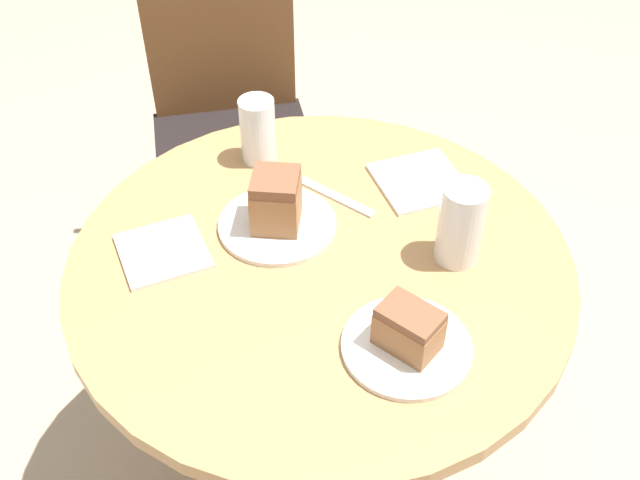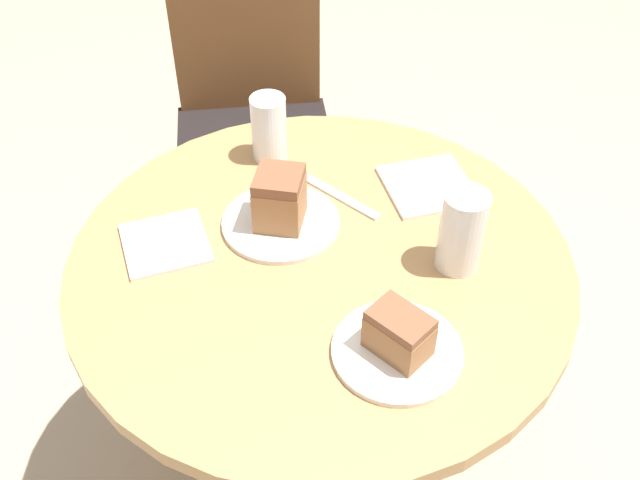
% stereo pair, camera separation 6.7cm
% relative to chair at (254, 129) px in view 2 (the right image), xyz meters
% --- Properties ---
extents(ground_plane, '(8.00, 8.00, 0.00)m').
position_rel_chair_xyz_m(ground_plane, '(-0.03, -0.80, -0.46)').
color(ground_plane, tan).
extents(table, '(0.86, 0.86, 0.74)m').
position_rel_chair_xyz_m(table, '(-0.03, -0.80, 0.07)').
color(table, tan).
rests_on(table, ground_plane).
extents(chair, '(0.48, 0.53, 0.89)m').
position_rel_chair_xyz_m(chair, '(0.00, 0.00, 0.00)').
color(chair, brown).
rests_on(chair, ground_plane).
extents(plate_near, '(0.21, 0.21, 0.01)m').
position_rel_chair_xyz_m(plate_near, '(-0.08, -0.70, 0.28)').
color(plate_near, silver).
rests_on(plate_near, table).
extents(plate_far, '(0.20, 0.20, 0.01)m').
position_rel_chair_xyz_m(plate_far, '(0.02, -1.03, 0.28)').
color(plate_far, silver).
rests_on(plate_far, table).
extents(cake_slice_near, '(0.11, 0.11, 0.10)m').
position_rel_chair_xyz_m(cake_slice_near, '(-0.08, -0.70, 0.34)').
color(cake_slice_near, '#9E6B42').
rests_on(cake_slice_near, plate_near).
extents(cake_slice_far, '(0.10, 0.11, 0.07)m').
position_rel_chair_xyz_m(cake_slice_far, '(0.02, -1.03, 0.32)').
color(cake_slice_far, '#9E6B42').
rests_on(cake_slice_far, plate_far).
extents(glass_lemonade, '(0.08, 0.08, 0.15)m').
position_rel_chair_xyz_m(glass_lemonade, '(0.18, -0.87, 0.34)').
color(glass_lemonade, beige).
rests_on(glass_lemonade, table).
extents(glass_water, '(0.07, 0.07, 0.13)m').
position_rel_chair_xyz_m(glass_water, '(-0.05, -0.50, 0.33)').
color(glass_water, silver).
rests_on(glass_water, table).
extents(napkin_stack, '(0.16, 0.16, 0.01)m').
position_rel_chair_xyz_m(napkin_stack, '(0.21, -0.67, 0.28)').
color(napkin_stack, white).
rests_on(napkin_stack, table).
extents(fork, '(0.11, 0.16, 0.00)m').
position_rel_chair_xyz_m(fork, '(0.04, -0.66, 0.28)').
color(fork, silver).
rests_on(fork, table).
extents(napkin_side, '(0.15, 0.15, 0.01)m').
position_rel_chair_xyz_m(napkin_side, '(-0.28, -0.70, 0.28)').
color(napkin_side, white).
rests_on(napkin_side, table).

